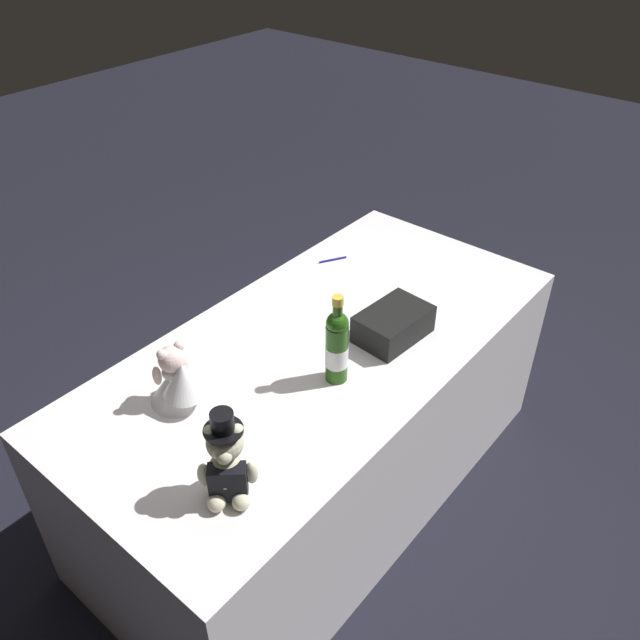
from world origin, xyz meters
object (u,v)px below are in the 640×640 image
(teddy_bear_groom, at_px, (227,464))
(teddy_bear_bride, at_px, (178,379))
(signing_pen, at_px, (334,259))
(gift_case_black, at_px, (393,324))
(champagne_bottle, at_px, (337,346))

(teddy_bear_groom, bearing_deg, teddy_bear_bride, -111.62)
(teddy_bear_groom, relative_size, teddy_bear_bride, 1.33)
(teddy_bear_groom, bearing_deg, signing_pen, -154.20)
(gift_case_black, bearing_deg, champagne_bottle, -2.59)
(signing_pen, bearing_deg, champagne_bottle, 39.37)
(teddy_bear_bride, relative_size, champagne_bottle, 0.67)
(teddy_bear_bride, xyz_separation_m, champagne_bottle, (-0.40, 0.31, 0.04))
(champagne_bottle, bearing_deg, gift_case_black, 177.41)
(teddy_bear_bride, distance_m, signing_pen, 1.01)
(teddy_bear_groom, distance_m, gift_case_black, 0.87)
(champagne_bottle, xyz_separation_m, gift_case_black, (-0.31, 0.01, -0.08))
(signing_pen, distance_m, gift_case_black, 0.57)
(teddy_bear_bride, bearing_deg, gift_case_black, 155.41)
(teddy_bear_bride, height_order, champagne_bottle, champagne_bottle)
(signing_pen, bearing_deg, teddy_bear_groom, 25.80)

